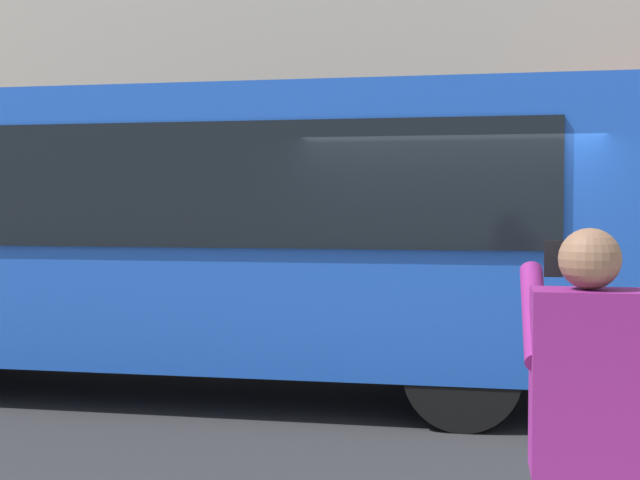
# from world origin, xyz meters

# --- Properties ---
(ground_plane) EXTENTS (60.00, 60.00, 0.00)m
(ground_plane) POSITION_xyz_m (0.00, 0.00, 0.00)
(ground_plane) COLOR #232326
(red_bus) EXTENTS (9.05, 2.54, 3.08)m
(red_bus) POSITION_xyz_m (2.91, -0.51, 1.68)
(red_bus) COLOR #1947AD
(red_bus) RESTS_ON ground_plane
(pedestrian_photographer) EXTENTS (0.53, 0.52, 1.70)m
(pedestrian_photographer) POSITION_xyz_m (-0.64, 4.72, 1.14)
(pedestrian_photographer) COLOR #1E2347
(pedestrian_photographer) RESTS_ON sidewalk_curb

